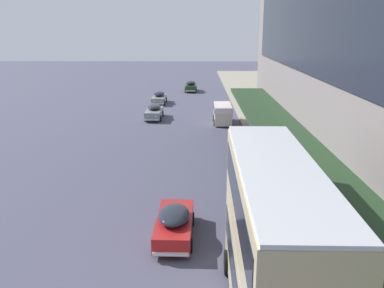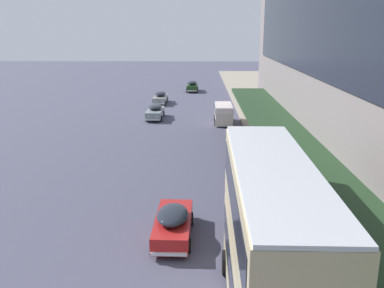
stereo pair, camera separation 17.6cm
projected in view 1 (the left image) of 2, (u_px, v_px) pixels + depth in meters
name	position (u px, v px, depth m)	size (l,w,h in m)	color
transit_bus_kerbside_front	(273.00, 245.00, 13.40)	(2.78, 9.99, 5.82)	tan
sedan_second_near	(174.00, 223.00, 20.27)	(1.89, 4.71, 1.54)	#AA1D1C
sedan_lead_near	(159.00, 98.00, 56.15)	(1.83, 4.64, 1.56)	gray
sedan_far_back	(191.00, 86.00, 66.55)	(1.85, 4.26, 1.68)	#1E3D1A
sedan_oncoming_rear	(154.00, 112.00, 46.78)	(1.82, 4.67, 1.53)	gray
vw_van	(223.00, 113.00, 44.63)	(1.94, 4.57, 1.96)	beige
fire_hydrant	(339.00, 278.00, 16.30)	(0.20, 0.40, 0.70)	red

